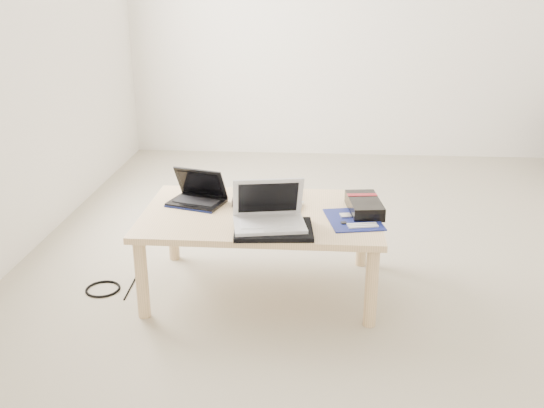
# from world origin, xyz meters

# --- Properties ---
(ground) EXTENTS (4.00, 4.00, 0.00)m
(ground) POSITION_xyz_m (0.00, 0.00, 0.00)
(ground) COLOR #BEB09A
(ground) RESTS_ON ground
(coffee_table) EXTENTS (1.10, 0.70, 0.40)m
(coffee_table) POSITION_xyz_m (-0.68, -0.48, 0.35)
(coffee_table) COLOR #E6BD8A
(coffee_table) RESTS_ON ground
(book) EXTENTS (0.32, 0.27, 0.03)m
(book) POSITION_xyz_m (-0.68, -0.29, 0.42)
(book) COLOR black
(book) RESTS_ON coffee_table
(netbook) EXTENTS (0.30, 0.25, 0.17)m
(netbook) POSITION_xyz_m (-1.00, -0.38, 0.44)
(netbook) COLOR black
(netbook) RESTS_ON coffee_table
(tablet) EXTENTS (0.31, 0.26, 0.01)m
(tablet) POSITION_xyz_m (-0.65, -0.41, 0.41)
(tablet) COLOR black
(tablet) RESTS_ON coffee_table
(remote) EXTENTS (0.11, 0.24, 0.02)m
(remote) POSITION_xyz_m (-0.54, -0.48, 0.41)
(remote) COLOR #BABBBF
(remote) RESTS_ON coffee_table
(neoprene_sleeve) EXTENTS (0.35, 0.27, 0.02)m
(neoprene_sleeve) POSITION_xyz_m (-0.61, -0.71, 0.41)
(neoprene_sleeve) COLOR black
(neoprene_sleeve) RESTS_ON coffee_table
(white_laptop) EXTENTS (0.34, 0.27, 0.21)m
(white_laptop) POSITION_xyz_m (-0.63, -0.67, 0.46)
(white_laptop) COLOR silver
(white_laptop) RESTS_ON neoprene_sleeve
(motherboard) EXTENTS (0.28, 0.32, 0.01)m
(motherboard) POSITION_xyz_m (-0.25, -0.55, 0.40)
(motherboard) COLOR #0C134E
(motherboard) RESTS_ON coffee_table
(gpu_box) EXTENTS (0.17, 0.30, 0.06)m
(gpu_box) POSITION_xyz_m (-0.20, -0.44, 0.43)
(gpu_box) COLOR black
(gpu_box) RESTS_ON coffee_table
(cable_coil) EXTENTS (0.13, 0.13, 0.01)m
(cable_coil) POSITION_xyz_m (-0.74, -0.54, 0.41)
(cable_coil) COLOR black
(cable_coil) RESTS_ON coffee_table
(floor_cable_coil) EXTENTS (0.22, 0.22, 0.01)m
(floor_cable_coil) POSITION_xyz_m (-1.45, -0.56, 0.01)
(floor_cable_coil) COLOR black
(floor_cable_coil) RESTS_ON ground
(floor_cable_trail) EXTENTS (0.02, 0.34, 0.01)m
(floor_cable_trail) POSITION_xyz_m (-1.32, -0.48, 0.00)
(floor_cable_trail) COLOR black
(floor_cable_trail) RESTS_ON ground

